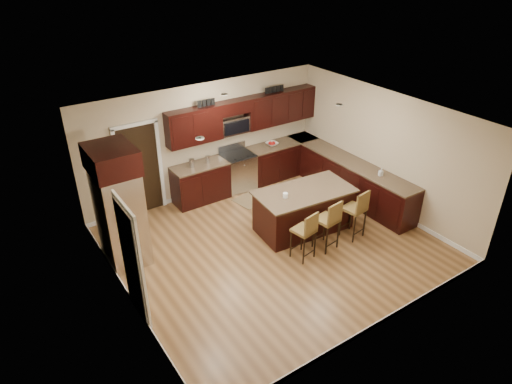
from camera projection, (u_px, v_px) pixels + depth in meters
floor at (273, 245)px, 9.29m from camera, size 6.00×6.00×0.00m
ceiling at (276, 119)px, 7.98m from camera, size 6.00×6.00×0.00m
wall_back at (206, 140)px, 10.63m from camera, size 6.00×0.00×6.00m
wall_left at (120, 237)px, 7.17m from camera, size 0.00×5.50×5.50m
wall_right at (384, 151)px, 10.09m from camera, size 0.00×5.50×5.50m
base_cabinets at (302, 175)px, 11.04m from camera, size 4.02×3.96×0.92m
upper_cabinets at (247, 114)px, 10.78m from camera, size 4.00×0.33×0.80m
range at (238, 171)px, 11.17m from camera, size 0.76×0.64×1.11m
microwave at (233, 125)px, 10.72m from camera, size 0.76×0.31×0.40m
doorway at (140, 170)px, 9.97m from camera, size 0.85×0.03×2.06m
pantry_door at (131, 263)px, 7.13m from camera, size 0.03×0.80×2.04m
letter_decor at (241, 96)px, 10.49m from camera, size 2.20×0.03×0.15m
island at (303, 211)px, 9.62m from camera, size 2.12×1.24×0.92m
stool_left at (306, 231)px, 8.60m from camera, size 0.45×0.45×1.03m
stool_mid at (330, 220)px, 8.86m from camera, size 0.46×0.46×1.09m
stool_right at (357, 209)px, 9.22m from camera, size 0.46×0.46×1.09m
refrigerator at (119, 205)px, 8.33m from camera, size 0.79×1.01×2.35m
floor_mat at (254, 198)px, 10.95m from camera, size 1.04×0.78×0.01m
fruit_bowl at (272, 144)px, 11.43m from camera, size 0.31×0.31×0.07m
soap_bottle at (381, 172)px, 9.94m from camera, size 0.10×0.10×0.17m
canister_tall at (192, 163)px, 10.31m from camera, size 0.12×0.12×0.20m
canister_short at (208, 159)px, 10.52m from camera, size 0.11×0.11×0.17m
island_jar at (285, 195)px, 9.11m from camera, size 0.10×0.10×0.10m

